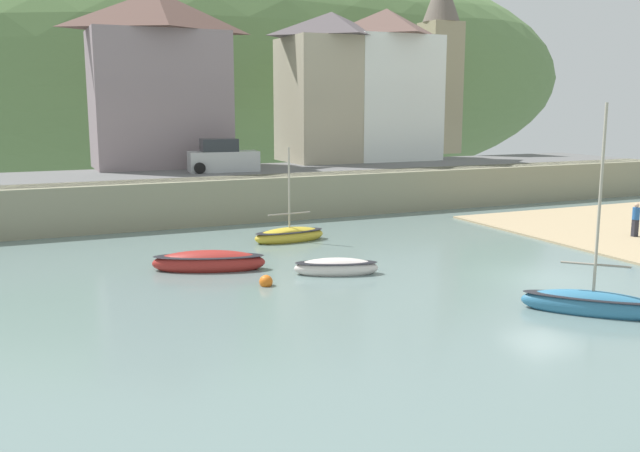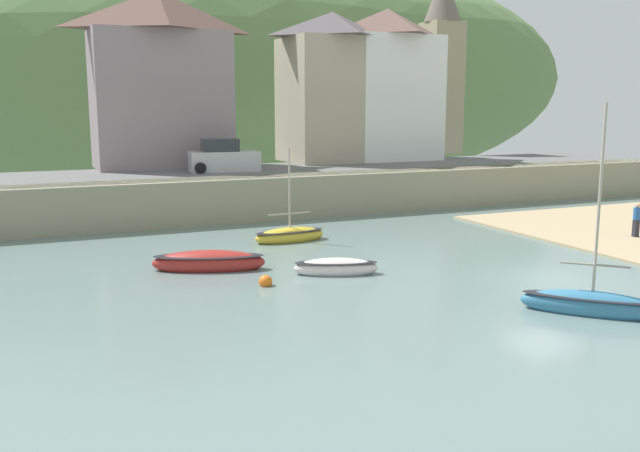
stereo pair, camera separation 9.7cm
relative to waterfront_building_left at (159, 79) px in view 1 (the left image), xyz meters
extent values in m
cube|color=slate|center=(8.89, -25.20, -7.95)|extent=(48.00, 40.00, 0.06)
cube|color=gray|center=(8.89, -8.20, -6.72)|extent=(48.00, 2.40, 2.40)
cube|color=#606060|center=(8.89, -4.50, -5.57)|extent=(48.00, 9.00, 0.10)
ellipsoid|color=#5F834A|center=(14.44, 30.00, 1.48)|extent=(80.00, 44.00, 26.84)
cube|color=gray|center=(0.00, 0.00, -1.30)|extent=(8.31, 4.69, 8.43)
pyramid|color=brown|center=(0.00, 0.00, 4.12)|extent=(8.61, 4.99, 2.42)
cube|color=tan|center=(11.88, 0.00, -1.30)|extent=(6.51, 5.67, 8.44)
pyramid|color=#554C4F|center=(11.88, 0.00, 3.79)|extent=(6.81, 5.97, 1.74)
cube|color=white|center=(16.18, 0.00, -1.17)|extent=(6.37, 5.76, 8.69)
pyramid|color=brown|center=(16.18, 0.00, 4.14)|extent=(6.67, 6.06, 1.93)
cube|color=#9B916F|center=(23.38, 4.00, -0.31)|extent=(2.80, 2.80, 10.42)
ellipsoid|color=teal|center=(7.28, -29.20, -7.66)|extent=(3.69, 3.73, 0.94)
ellipsoid|color=black|center=(7.28, -29.20, -7.40)|extent=(3.62, 3.65, 0.12)
cylinder|color=#B2A893|center=(7.28, -29.20, -4.35)|extent=(0.09, 0.09, 5.69)
cylinder|color=gray|center=(7.28, -29.20, -6.37)|extent=(1.46, 1.48, 0.07)
ellipsoid|color=#A12722|center=(-2.03, -18.81, -7.64)|extent=(4.55, 2.72, 1.00)
ellipsoid|color=black|center=(-2.03, -18.81, -7.37)|extent=(4.46, 2.66, 0.12)
ellipsoid|color=silver|center=(2.23, -21.42, -7.70)|extent=(3.36, 2.10, 0.80)
ellipsoid|color=black|center=(2.23, -21.42, -7.48)|extent=(3.29, 2.05, 0.12)
ellipsoid|color=gold|center=(2.94, -14.73, -7.68)|extent=(3.58, 1.49, 0.85)
ellipsoid|color=black|center=(2.94, -14.73, -7.45)|extent=(3.51, 1.46, 0.12)
cylinder|color=#B2A893|center=(2.94, -14.73, -5.39)|extent=(0.09, 0.09, 3.75)
cylinder|color=gray|center=(2.94, -14.73, -6.61)|extent=(2.16, 0.22, 0.07)
cube|color=#B6BABC|center=(2.74, -4.50, -4.92)|extent=(4.24, 2.09, 1.20)
cube|color=#282D33|center=(2.49, -4.50, -3.97)|extent=(2.23, 1.70, 0.80)
cylinder|color=black|center=(4.39, -3.70, -5.20)|extent=(0.64, 0.22, 0.64)
cylinder|color=black|center=(4.39, -5.30, -5.20)|extent=(0.64, 0.22, 0.64)
cylinder|color=black|center=(1.09, -3.70, -5.20)|extent=(0.64, 0.22, 0.64)
cylinder|color=black|center=(1.09, -5.30, -5.20)|extent=(0.64, 0.22, 0.64)
cube|color=#282833|center=(18.33, -20.83, -7.41)|extent=(0.28, 0.20, 0.82)
cylinder|color=#23569E|center=(18.33, -20.83, -6.71)|extent=(0.34, 0.34, 0.58)
sphere|color=#D1A889|center=(18.33, -20.83, -6.31)|extent=(0.22, 0.22, 0.22)
sphere|color=orange|center=(-0.80, -21.99, -7.77)|extent=(0.48, 0.48, 0.48)
camera|label=1|loc=(-8.69, -44.60, -1.55)|focal=38.92mm
camera|label=2|loc=(-8.60, -44.64, -1.55)|focal=38.92mm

